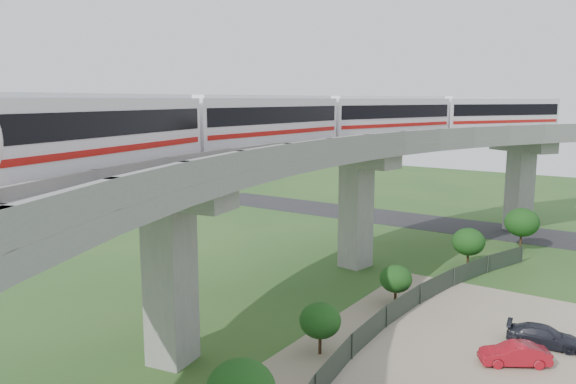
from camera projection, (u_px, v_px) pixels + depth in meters
name	position (u px, v px, depth m)	size (l,w,h in m)	color
ground	(273.00, 300.00, 38.92)	(160.00, 160.00, 0.00)	#285120
dirt_lot	(467.00, 364.00, 29.51)	(18.00, 26.00, 0.04)	#7E6F5B
asphalt_road	(428.00, 222.00, 63.38)	(60.00, 8.00, 0.03)	#232326
viaduct	(322.00, 175.00, 35.30)	(19.58, 73.98, 11.40)	#99968E
metro_train	(348.00, 118.00, 43.39)	(15.24, 60.66, 3.64)	white
fence	(406.00, 321.00, 33.38)	(3.87, 38.73, 1.50)	#2D382D
tree_0	(522.00, 222.00, 51.16)	(3.07, 3.07, 3.98)	#382314
tree_1	(469.00, 242.00, 45.66)	(2.63, 2.63, 3.43)	#382314
tree_2	(396.00, 279.00, 37.74)	(2.19, 2.19, 2.77)	#382314
tree_3	(320.00, 321.00, 30.35)	(2.27, 2.27, 2.93)	#382314
car_red	(514.00, 354.00, 29.32)	(1.24, 3.56, 1.17)	maroon
car_dark	(544.00, 336.00, 31.57)	(1.62, 4.00, 1.16)	black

